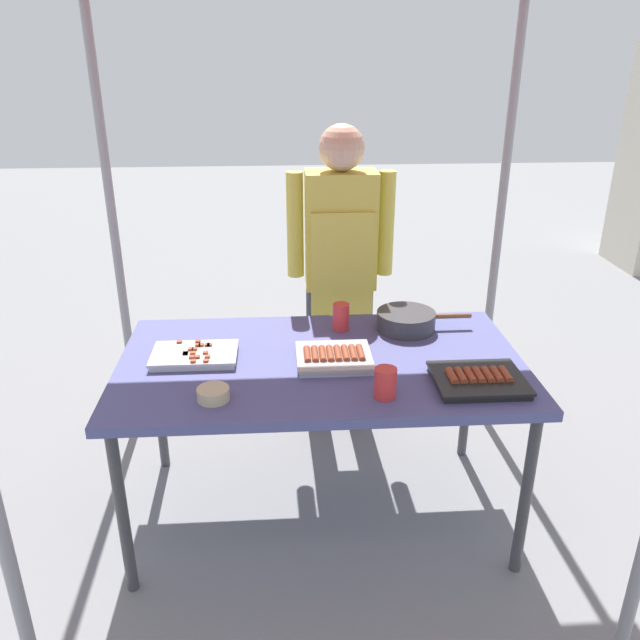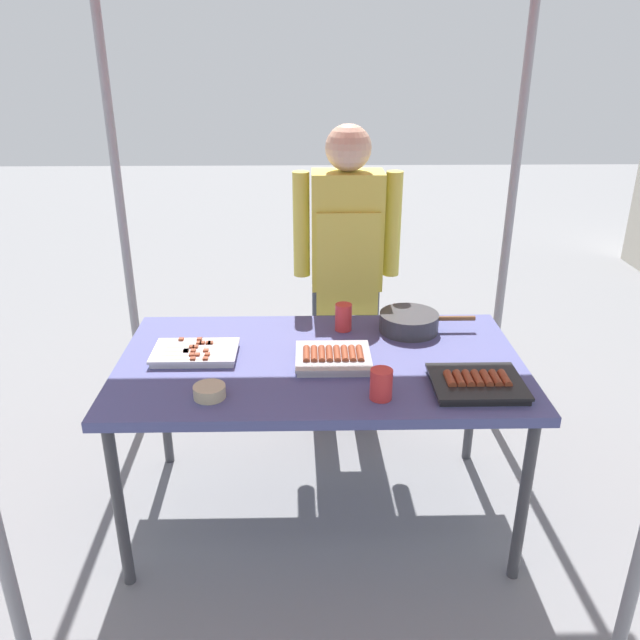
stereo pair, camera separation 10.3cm
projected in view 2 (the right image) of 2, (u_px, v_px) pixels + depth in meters
ground_plane at (320, 511)px, 2.83m from camera, size 18.00×18.00×0.00m
stall_table at (320, 371)px, 2.56m from camera, size 1.60×0.90×0.75m
tray_grilled_sausages at (333, 357)px, 2.51m from camera, size 0.29×0.27×0.05m
tray_meat_skewers at (195, 353)px, 2.55m from camera, size 0.34×0.22×0.04m
tray_pork_links at (477, 383)px, 2.32m from camera, size 0.33×0.28×0.05m
cooking_wok at (409, 321)px, 2.78m from camera, size 0.42×0.26×0.08m
condiment_bowl at (210, 392)px, 2.25m from camera, size 0.11×0.11×0.05m
drink_cup_near_edge at (343, 317)px, 2.78m from camera, size 0.07×0.07×0.12m
drink_cup_by_wok at (381, 384)px, 2.23m from camera, size 0.08×0.08×0.11m
vendor_woman at (347, 260)px, 3.14m from camera, size 0.52×0.23×1.58m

